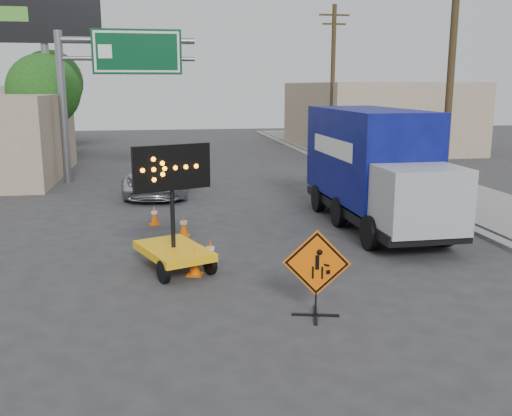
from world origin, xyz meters
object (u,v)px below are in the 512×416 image
object	(u,v)px
pickup_truck	(160,176)
box_truck	(374,174)
construction_sign	(316,271)
arrow_board	(173,243)

from	to	relation	value
pickup_truck	box_truck	xyz separation A→B (m)	(6.68, -6.67, 0.92)
construction_sign	box_truck	xyz separation A→B (m)	(3.78, 6.86, 0.75)
construction_sign	box_truck	distance (m)	7.87
arrow_board	box_truck	bearing A→B (deg)	6.66
construction_sign	pickup_truck	distance (m)	13.84
construction_sign	arrow_board	world-z (taller)	arrow_board
pickup_truck	box_truck	distance (m)	9.49
arrow_board	box_truck	xyz separation A→B (m)	(6.42, 3.51, 0.99)
construction_sign	pickup_truck	world-z (taller)	construction_sign
construction_sign	pickup_truck	size ratio (longest dim) A/B	0.32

